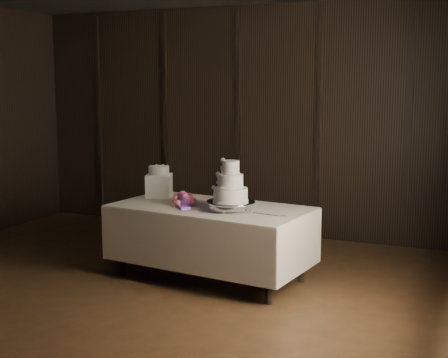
% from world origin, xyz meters
% --- Properties ---
extents(room, '(6.08, 7.08, 3.08)m').
position_xyz_m(room, '(0.00, 0.00, 1.50)').
color(room, black).
rests_on(room, ground).
extents(display_table, '(2.10, 1.27, 0.76)m').
position_xyz_m(display_table, '(0.54, 1.41, 0.42)').
color(display_table, beige).
rests_on(display_table, ground).
extents(cake_stand, '(0.57, 0.57, 0.09)m').
position_xyz_m(cake_stand, '(0.81, 1.31, 0.81)').
color(cake_stand, silver).
rests_on(cake_stand, display_table).
extents(wedding_cake, '(0.39, 0.34, 0.40)m').
position_xyz_m(wedding_cake, '(0.78, 1.29, 1.01)').
color(wedding_cake, white).
rests_on(wedding_cake, cake_stand).
extents(bouquet, '(0.47, 0.48, 0.18)m').
position_xyz_m(bouquet, '(0.29, 1.31, 0.82)').
color(bouquet, '#C55466').
rests_on(bouquet, display_table).
extents(box_pedestal, '(0.33, 0.33, 0.25)m').
position_xyz_m(box_pedestal, '(-0.19, 1.67, 0.89)').
color(box_pedestal, white).
rests_on(box_pedestal, display_table).
extents(small_cake, '(0.26, 0.26, 0.09)m').
position_xyz_m(small_cake, '(-0.19, 1.67, 1.06)').
color(small_cake, white).
rests_on(small_cake, box_pedestal).
extents(cake_knife, '(0.37, 0.08, 0.01)m').
position_xyz_m(cake_knife, '(1.20, 1.23, 0.77)').
color(cake_knife, silver).
rests_on(cake_knife, display_table).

